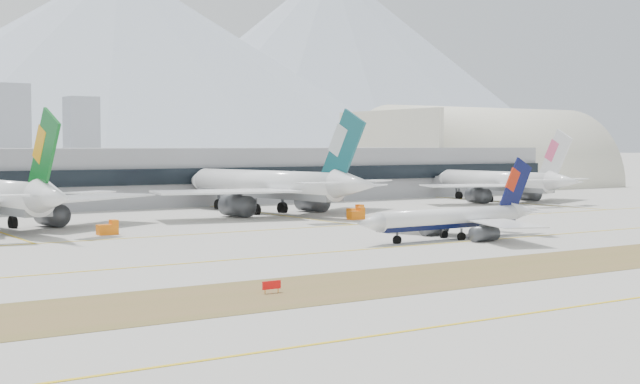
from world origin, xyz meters
TOP-DOWN VIEW (x-y plane):
  - ground at (0.00, 0.00)m, footprint 3000.00×3000.00m
  - taxiing_airliner at (20.84, -0.77)m, footprint 41.07×35.69m
  - widebody_cathay at (22.01, 63.08)m, footprint 65.49×64.87m
  - widebody_china_air at (97.46, 66.57)m, footprint 56.78×55.31m
  - terminal at (0.00, 114.84)m, footprint 280.00×43.10m
  - hangar at (154.56, 135.00)m, footprint 91.00×60.00m
  - hold_sign_left at (-32.79, -32.00)m, footprint 2.20×0.15m
  - gse_extra at (29.53, 40.32)m, footprint 3.55×2.00m
  - gse_c at (34.30, 47.26)m, footprint 3.55×2.00m
  - gse_b at (-25.87, 37.78)m, footprint 3.55×2.00m

SIDE VIEW (x-z plane):
  - ground at x=0.00m, z-range 0.00..0.00m
  - hangar at x=154.56m, z-range -29.86..30.14m
  - hold_sign_left at x=-32.79m, z-range 0.20..1.55m
  - gse_extra at x=29.53m, z-range -0.25..2.35m
  - gse_c at x=34.30m, z-range -0.25..2.35m
  - gse_b at x=-25.87m, z-range -0.25..2.35m
  - taxiing_airliner at x=20.84m, z-range -3.57..10.23m
  - widebody_china_air at x=97.46m, z-range -4.74..15.49m
  - widebody_cathay at x=22.01m, z-range -5.55..18.15m
  - terminal at x=0.00m, z-range 0.00..15.00m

